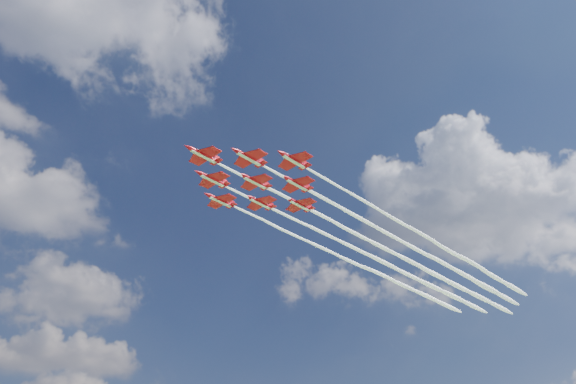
% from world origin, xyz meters
% --- Properties ---
extents(jet_lead, '(130.32, 39.87, 2.85)m').
position_xyz_m(jet_lead, '(50.36, 16.91, 89.98)').
color(jet_lead, red).
extents(jet_row2_port, '(130.32, 39.87, 2.85)m').
position_xyz_m(jet_row2_port, '(61.10, 12.03, 89.98)').
color(jet_row2_port, red).
extents(jet_row2_starb, '(130.32, 39.87, 2.85)m').
position_xyz_m(jet_row2_starb, '(57.11, 26.59, 89.98)').
color(jet_row2_starb, red).
extents(jet_row3_port, '(130.32, 39.87, 2.85)m').
position_xyz_m(jet_row3_port, '(71.85, 7.15, 89.98)').
color(jet_row3_port, red).
extents(jet_row3_centre, '(130.32, 39.87, 2.85)m').
position_xyz_m(jet_row3_centre, '(67.86, 21.71, 89.98)').
color(jet_row3_centre, red).
extents(jet_row3_starb, '(130.32, 39.87, 2.85)m').
position_xyz_m(jet_row3_starb, '(63.87, 36.26, 89.98)').
color(jet_row3_starb, red).
extents(jet_row4_port, '(130.32, 39.87, 2.85)m').
position_xyz_m(jet_row4_port, '(78.61, 16.83, 89.98)').
color(jet_row4_port, red).
extents(jet_row4_starb, '(130.32, 39.87, 2.85)m').
position_xyz_m(jet_row4_starb, '(74.61, 31.39, 89.98)').
color(jet_row4_starb, red).
extents(jet_tail, '(130.32, 39.87, 2.85)m').
position_xyz_m(jet_tail, '(85.36, 26.51, 89.98)').
color(jet_tail, red).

